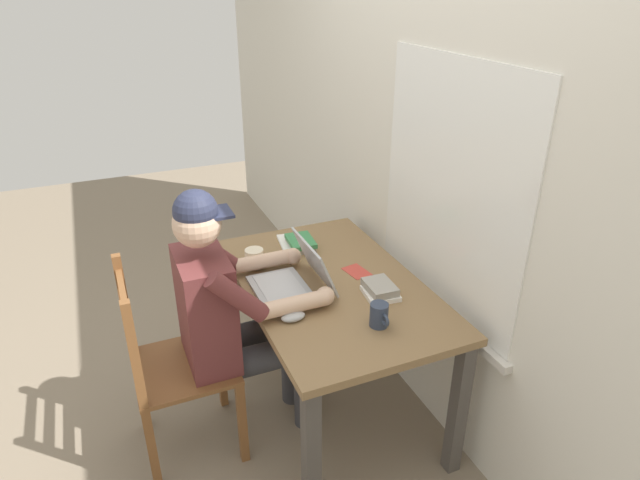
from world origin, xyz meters
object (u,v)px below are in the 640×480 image
object	(u,v)px
coffee_mug_white	(255,258)
seated_person	(231,309)
computer_mouse	(293,317)
book_stack_side	(380,290)
landscape_photo_print	(357,272)
coffee_mug_dark	(379,315)
wooden_chair	(171,367)
laptop	(295,279)
book_stack_main	(300,243)
desk	(331,301)

from	to	relation	value
coffee_mug_white	seated_person	bearing A→B (deg)	-36.17
computer_mouse	book_stack_side	world-z (taller)	book_stack_side
book_stack_side	landscape_photo_print	world-z (taller)	book_stack_side
seated_person	book_stack_side	bearing A→B (deg)	71.65
seated_person	coffee_mug_dark	xyz separation A→B (m)	(0.40, 0.49, 0.09)
seated_person	coffee_mug_white	xyz separation A→B (m)	(-0.26, 0.19, 0.08)
coffee_mug_dark	computer_mouse	bearing A→B (deg)	-119.46
wooden_chair	computer_mouse	world-z (taller)	wooden_chair
wooden_chair	laptop	bearing A→B (deg)	88.95
wooden_chair	book_stack_side	world-z (taller)	wooden_chair
coffee_mug_white	book_stack_side	size ratio (longest dim) A/B	0.74
laptop	book_stack_main	size ratio (longest dim) A/B	1.79
seated_person	coffee_mug_dark	distance (m)	0.64
laptop	book_stack_side	size ratio (longest dim) A/B	1.93
computer_mouse	desk	bearing A→B (deg)	128.90
desk	computer_mouse	bearing A→B (deg)	-51.10
coffee_mug_dark	landscape_photo_print	size ratio (longest dim) A/B	0.86
seated_person	landscape_photo_print	bearing A→B (deg)	91.76
wooden_chair	laptop	size ratio (longest dim) A/B	2.82
coffee_mug_white	landscape_photo_print	distance (m)	0.48
wooden_chair	coffee_mug_dark	size ratio (longest dim) A/B	8.36
wooden_chair	landscape_photo_print	xyz separation A→B (m)	(-0.02, 0.89, 0.26)
coffee_mug_white	desk	bearing A→B (deg)	44.08
coffee_mug_dark	wooden_chair	bearing A→B (deg)	-117.37
coffee_mug_white	wooden_chair	bearing A→B (deg)	-61.34
book_stack_side	wooden_chair	bearing A→B (deg)	-102.80
laptop	coffee_mug_white	size ratio (longest dim) A/B	2.62
laptop	book_stack_side	distance (m)	0.37
desk	coffee_mug_dark	distance (m)	0.41
computer_mouse	coffee_mug_white	distance (m)	0.49
coffee_mug_dark	book_stack_main	world-z (taller)	coffee_mug_dark
desk	book_stack_main	size ratio (longest dim) A/B	6.70
seated_person	coffee_mug_white	world-z (taller)	seated_person
desk	laptop	size ratio (longest dim) A/B	3.74
coffee_mug_dark	book_stack_main	bearing A→B (deg)	-176.90
wooden_chair	computer_mouse	xyz separation A→B (m)	(0.23, 0.48, 0.28)
wooden_chair	coffee_mug_dark	bearing A→B (deg)	62.63
wooden_chair	coffee_mug_dark	world-z (taller)	wooden_chair
desk	seated_person	world-z (taller)	seated_person
wooden_chair	coffee_mug_dark	xyz separation A→B (m)	(0.40, 0.77, 0.31)
desk	wooden_chair	distance (m)	0.75
coffee_mug_white	landscape_photo_print	xyz separation A→B (m)	(0.24, 0.42, -0.04)
computer_mouse	seated_person	bearing A→B (deg)	-139.83
desk	book_stack_main	xyz separation A→B (m)	(-0.37, -0.00, 0.13)
coffee_mug_white	coffee_mug_dark	distance (m)	0.72
book_stack_main	landscape_photo_print	bearing A→B (deg)	24.87
wooden_chair	computer_mouse	bearing A→B (deg)	63.97
wooden_chair	desk	bearing A→B (deg)	88.18
book_stack_main	computer_mouse	bearing A→B (deg)	-23.78
book_stack_side	landscape_photo_print	bearing A→B (deg)	-179.65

